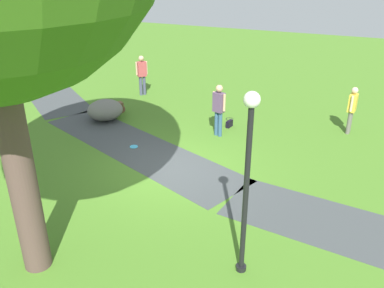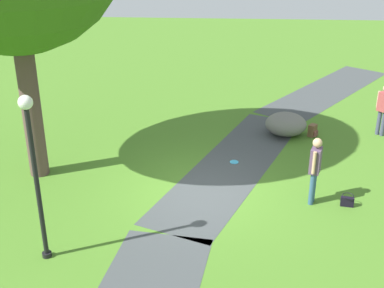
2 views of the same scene
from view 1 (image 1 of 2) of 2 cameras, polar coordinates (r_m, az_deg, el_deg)
name	(u,v)px [view 1 (image 1 of 2)]	position (r m, az deg, el deg)	size (l,w,h in m)	color
ground_plane	(171,169)	(11.66, -2.97, -3.57)	(48.00, 48.00, 0.00)	#487824
footpath_segment_mid	(137,147)	(13.07, -7.74, -0.44)	(8.15, 4.79, 0.01)	#3F4445
footpath_segment_far	(47,88)	(19.94, -19.62, 7.32)	(7.61, 6.29, 0.01)	#3F4445
lamp_post	(247,169)	(7.07, 7.74, -3.45)	(0.28, 0.28, 3.61)	black
lawn_boulder	(105,110)	(15.40, -12.02, 4.68)	(1.36, 1.42, 0.73)	slate
woman_with_handbag	(219,107)	(13.45, 3.76, 5.22)	(0.50, 0.34, 1.76)	#305272
man_near_boulder	(352,107)	(14.68, 21.42, 4.82)	(0.28, 0.52, 1.62)	#656059
passerby_on_path	(142,72)	(17.77, -7.01, 9.88)	(0.42, 0.43, 1.71)	#434760
handbag_on_grass	(229,123)	(14.50, 5.24, 2.90)	(0.31, 0.34, 0.31)	black
backpack_by_boulder	(120,107)	(16.08, -9.97, 5.08)	(0.34, 0.35, 0.40)	brown
frisbee_on_grass	(134,147)	(13.10, -8.12, -0.37)	(0.25, 0.25, 0.02)	#36A9D7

